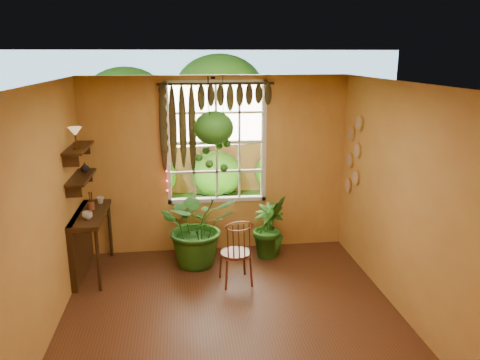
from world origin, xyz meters
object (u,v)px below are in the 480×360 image
object	(u,v)px
potted_plant_mid	(270,226)
hanging_basket	(214,133)
windsor_chair	(236,262)
potted_plant_left	(198,225)
counter_ledge	(84,236)

from	to	relation	value
potted_plant_mid	hanging_basket	bearing A→B (deg)	178.10
windsor_chair	potted_plant_left	bearing A→B (deg)	117.15
potted_plant_left	hanging_basket	world-z (taller)	hanging_basket
potted_plant_left	potted_plant_mid	xyz separation A→B (m)	(1.08, 0.15, -0.13)
counter_ledge	hanging_basket	world-z (taller)	hanging_basket
windsor_chair	hanging_basket	size ratio (longest dim) A/B	0.81
potted_plant_mid	counter_ledge	bearing A→B (deg)	-174.94
windsor_chair	hanging_basket	world-z (taller)	hanging_basket
windsor_chair	potted_plant_left	world-z (taller)	potted_plant_left
counter_ledge	windsor_chair	bearing A→B (deg)	-15.53
windsor_chair	hanging_basket	distance (m)	1.83
windsor_chair	hanging_basket	bearing A→B (deg)	96.14
counter_ledge	hanging_basket	size ratio (longest dim) A/B	0.90
counter_ledge	windsor_chair	size ratio (longest dim) A/B	1.11
potted_plant_left	potted_plant_mid	world-z (taller)	potted_plant_left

